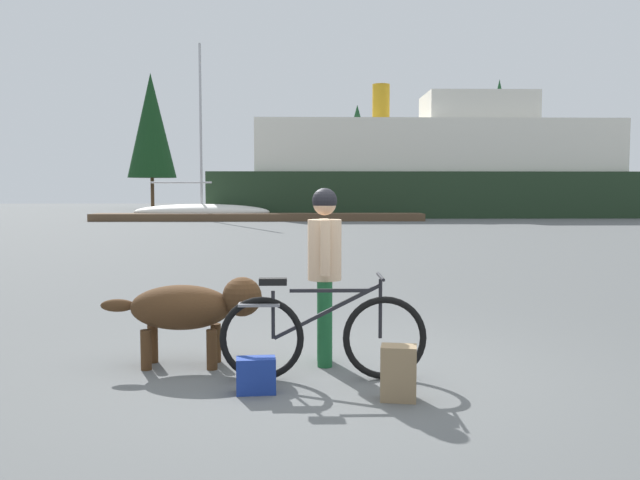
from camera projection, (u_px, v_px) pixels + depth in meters
ground_plane at (332, 373)px, 6.08m from camera, size 160.00×160.00×0.00m
bicycle at (322, 335)px, 5.86m from camera, size 1.81×0.44×0.92m
person_cyclist at (325, 259)px, 6.36m from camera, size 0.32×0.53×1.68m
dog at (192, 307)px, 6.31m from camera, size 1.51×0.50×0.84m
backpack at (399, 373)px, 5.30m from camera, size 0.31×0.24×0.44m
handbag_pannier at (256, 375)px, 5.49m from camera, size 0.34×0.21×0.29m
dock_pier at (259, 217)px, 36.82m from camera, size 18.02×2.06×0.40m
ferry_boat at (435, 171)px, 43.02m from camera, size 27.98×7.50×8.37m
sailboat_moored at (202, 211)px, 37.58m from camera, size 7.61×2.13×9.75m
pine_tree_far_left at (151, 126)px, 59.64m from camera, size 4.29×4.29×12.05m
pine_tree_center at (357, 142)px, 60.61m from camera, size 3.73×3.73×9.35m
pine_tree_far_right at (499, 125)px, 59.77m from camera, size 3.52×3.52×11.49m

